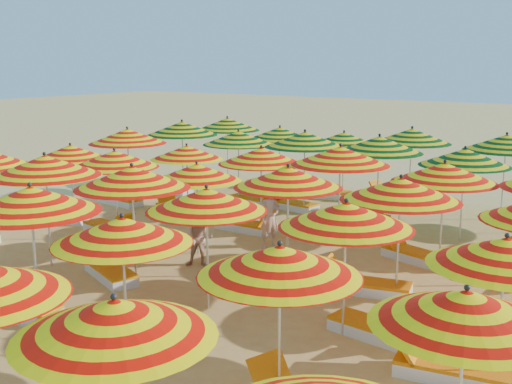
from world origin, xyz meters
TOP-DOWN VIEW (x-y plane):
  - ground at (0.00, 0.00)m, footprint 120.00×120.00m
  - umbrella_4 at (3.52, -7.25)m, footprint 2.44×2.44m
  - umbrella_8 at (-1.07, -4.83)m, footprint 2.61×2.61m
  - umbrella_9 at (1.16, -4.85)m, footprint 2.50×2.50m
  - umbrella_10 at (3.98, -4.79)m, footprint 2.89×2.89m
  - umbrella_11 at (6.41, -4.86)m, footprint 2.61×2.61m
  - umbrella_13 at (-3.54, -2.61)m, footprint 2.57×2.57m
  - umbrella_14 at (-1.20, -2.27)m, footprint 3.13×3.13m
  - umbrella_15 at (1.03, -2.61)m, footprint 2.96×2.96m
  - umbrella_16 at (3.68, -2.26)m, footprint 2.85×2.85m
  - umbrella_17 at (6.29, -2.60)m, footprint 2.80×2.80m
  - umbrella_18 at (-6.08, 0.20)m, footprint 2.93×2.93m
  - umbrella_19 at (-3.94, -0.16)m, footprint 2.48×2.48m
  - umbrella_20 at (-1.37, 0.02)m, footprint 2.78×2.78m
  - umbrella_21 at (1.27, -0.16)m, footprint 3.07×3.07m
  - umbrella_22 at (3.73, -0.06)m, footprint 2.85×2.85m
  - umbrella_24 at (-6.37, 2.69)m, footprint 2.78×2.78m
  - umbrella_25 at (-3.85, 2.56)m, footprint 2.25×2.25m
  - umbrella_26 at (-1.07, 2.31)m, footprint 2.52×2.52m
  - umbrella_27 at (1.15, 2.49)m, footprint 2.66×2.66m
  - umbrella_28 at (3.82, 2.26)m, footprint 3.02×3.02m
  - umbrella_30 at (-6.22, 5.12)m, footprint 2.59×2.59m
  - umbrella_31 at (-3.80, 5.06)m, footprint 2.82×2.82m
  - umbrella_32 at (-1.36, 5.09)m, footprint 2.86×2.86m
  - umbrella_33 at (1.07, 5.02)m, footprint 2.74×2.74m
  - umbrella_34 at (3.51, 4.80)m, footprint 2.59×2.59m
  - umbrella_36 at (-6.17, 7.64)m, footprint 2.99×2.99m
  - umbrella_37 at (-3.81, 7.58)m, footprint 2.53×2.53m
  - umbrella_38 at (-1.28, 7.55)m, footprint 2.68×2.68m
  - umbrella_39 at (1.05, 7.56)m, footprint 2.92×2.92m
  - umbrella_40 at (3.84, 7.66)m, footprint 2.74×2.74m
  - lounger_4 at (-1.67, -4.89)m, footprint 1.81×0.88m
  - lounger_7 at (-1.80, -2.45)m, footprint 1.82×1.19m
  - lounger_8 at (4.27, -2.05)m, footprint 1.79×0.79m
  - lounger_9 at (5.69, -2.76)m, footprint 1.80×0.86m
  - lounger_10 at (-6.68, 0.03)m, footprint 1.82×1.23m
  - lounger_11 at (-4.44, 0.02)m, footprint 1.81×0.89m
  - lounger_12 at (3.14, -0.17)m, footprint 1.82×0.96m
  - lounger_14 at (-6.88, 2.77)m, footprint 1.79×0.78m
  - lounger_15 at (-4.44, 2.70)m, footprint 1.82×1.18m
  - lounger_16 at (-1.57, 2.35)m, footprint 1.74×0.60m
  - lounger_17 at (3.23, 2.38)m, footprint 1.83×1.04m
  - lounger_19 at (-6.72, 5.02)m, footprint 1.73×0.59m
  - lounger_20 at (-3.20, 5.17)m, footprint 1.79×0.77m
  - lounger_21 at (-1.95, 5.32)m, footprint 1.78×0.76m
  - lounger_22 at (0.57, 5.09)m, footprint 1.75×0.64m
  - lounger_24 at (-4.32, 7.73)m, footprint 1.82×1.19m
  - lounger_25 at (-1.88, 7.42)m, footprint 1.82×0.95m
  - lounger_26 at (0.45, 7.80)m, footprint 1.82×0.97m
  - beachgoer_b at (-0.71, -0.75)m, footprint 0.80×0.74m
  - beachgoer_a at (-0.24, 1.47)m, footprint 0.56×0.66m

SIDE VIEW (x-z plane):
  - ground at x=0.00m, z-range 0.00..0.00m
  - lounger_4 at x=-1.67m, z-range -0.19..0.50m
  - lounger_7 at x=-1.80m, z-range -0.19..0.50m
  - lounger_8 at x=4.27m, z-range -0.19..0.50m
  - lounger_9 at x=5.69m, z-range -0.19..0.50m
  - lounger_10 at x=-6.68m, z-range -0.19..0.50m
  - lounger_11 at x=-4.44m, z-range -0.19..0.50m
  - lounger_12 at x=3.14m, z-range -0.19..0.50m
  - lounger_14 at x=-6.88m, z-range -0.19..0.50m
  - lounger_15 at x=-4.44m, z-range -0.19..0.50m
  - lounger_16 at x=-1.57m, z-range -0.19..0.50m
  - lounger_17 at x=3.23m, z-range -0.19..0.50m
  - lounger_19 at x=-6.72m, z-range -0.19..0.50m
  - lounger_20 at x=-3.20m, z-range -0.19..0.50m
  - lounger_21 at x=-1.95m, z-range -0.19..0.50m
  - lounger_22 at x=0.57m, z-range -0.19..0.50m
  - lounger_24 at x=-4.32m, z-range -0.19..0.50m
  - lounger_25 at x=-1.88m, z-range -0.19..0.50m
  - lounger_26 at x=0.45m, z-range -0.19..0.50m
  - beachgoer_b at x=-0.71m, z-range 0.00..1.31m
  - beachgoer_a at x=-0.24m, z-range 0.00..1.52m
  - umbrella_25 at x=-3.85m, z-range 0.85..3.10m
  - umbrella_11 at x=6.41m, z-range 0.85..3.10m
  - umbrella_20 at x=-1.37m, z-range 0.86..3.13m
  - umbrella_4 at x=3.52m, z-range 0.86..3.14m
  - umbrella_17 at x=6.29m, z-range 0.87..3.16m
  - umbrella_9 at x=1.16m, z-range 0.88..3.20m
  - umbrella_10 at x=3.98m, z-range 0.88..3.21m
  - umbrella_38 at x=-1.28m, z-range 0.89..3.23m
  - umbrella_18 at x=-6.08m, z-range 0.89..3.24m
  - umbrella_37 at x=-3.81m, z-range 0.90..3.25m
  - umbrella_15 at x=1.03m, z-range 0.91..3.30m
  - umbrella_16 at x=3.68m, z-range 0.91..3.31m
  - umbrella_19 at x=-3.94m, z-range 0.91..3.32m
  - umbrella_26 at x=-1.07m, z-range 0.92..3.35m
  - umbrella_31 at x=-3.80m, z-range 0.93..3.38m
  - umbrella_28 at x=3.82m, z-range 0.94..3.41m
  - umbrella_21 at x=1.27m, z-range 0.94..3.42m
  - umbrella_34 at x=3.51m, z-range 0.94..3.42m
  - umbrella_22 at x=3.73m, z-range 0.94..3.42m
  - umbrella_14 at x=-1.20m, z-range 0.97..3.51m
  - umbrella_8 at x=-1.07m, z-range 0.97..3.53m
  - umbrella_36 at x=-6.17m, z-range 0.97..3.53m
  - umbrella_24 at x=-6.37m, z-range 0.98..3.56m
  - umbrella_32 at x=-1.36m, z-range 0.98..3.56m
  - umbrella_40 at x=3.84m, z-range 0.98..3.56m
  - umbrella_39 at x=1.05m, z-range 0.99..3.60m
  - umbrella_33 at x=1.07m, z-range 0.99..3.61m
  - umbrella_27 at x=1.15m, z-range 0.99..3.61m
  - umbrella_13 at x=-3.54m, z-range 1.00..3.62m
  - umbrella_30 at x=-6.22m, z-range 1.00..3.62m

